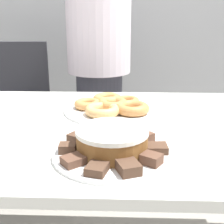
# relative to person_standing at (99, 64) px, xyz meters

# --- Properties ---
(table) EXTENTS (1.65, 0.91, 0.72)m
(table) POSITION_rel_person_standing_xyz_m (0.11, -0.85, -0.15)
(table) COLOR silver
(table) RESTS_ON ground_plane
(person_standing) EXTENTS (0.38, 0.38, 1.52)m
(person_standing) POSITION_rel_person_standing_xyz_m (0.00, 0.00, 0.00)
(person_standing) COLOR #383842
(person_standing) RESTS_ON ground_plane
(office_chair_left) EXTENTS (0.47, 0.47, 0.91)m
(office_chair_left) POSITION_rel_person_standing_xyz_m (-0.53, -0.02, -0.35)
(office_chair_left) COLOR black
(office_chair_left) RESTS_ON ground_plane
(plate_cake) EXTENTS (0.33, 0.33, 0.01)m
(plate_cake) POSITION_rel_person_standing_xyz_m (0.12, -1.10, -0.07)
(plate_cake) COLOR white
(plate_cake) RESTS_ON table
(plate_donuts) EXTENTS (0.38, 0.38, 0.01)m
(plate_donuts) POSITION_rel_person_standing_xyz_m (0.10, -0.70, -0.07)
(plate_donuts) COLOR white
(plate_donuts) RESTS_ON table
(frosted_cake) EXTENTS (0.20, 0.20, 0.07)m
(frosted_cake) POSITION_rel_person_standing_xyz_m (0.12, -1.10, -0.03)
(frosted_cake) COLOR brown
(frosted_cake) RESTS_ON plate_cake
(lamington_0) EXTENTS (0.05, 0.06, 0.02)m
(lamington_0) POSITION_rel_person_standing_xyz_m (0.15, -0.98, -0.05)
(lamington_0) COLOR #513828
(lamington_0) RESTS_ON plate_cake
(lamington_1) EXTENTS (0.06, 0.06, 0.02)m
(lamington_1) POSITION_rel_person_standing_xyz_m (0.07, -0.98, -0.05)
(lamington_1) COLOR #513828
(lamington_1) RESTS_ON plate_cake
(lamington_2) EXTENTS (0.07, 0.07, 0.02)m
(lamington_2) POSITION_rel_person_standing_xyz_m (0.02, -1.03, -0.05)
(lamington_2) COLOR #513828
(lamington_2) RESTS_ON plate_cake
(lamington_3) EXTENTS (0.05, 0.04, 0.02)m
(lamington_3) POSITION_rel_person_standing_xyz_m (-0.00, -1.10, -0.05)
(lamington_3) COLOR #513828
(lamington_3) RESTS_ON plate_cake
(lamington_4) EXTENTS (0.07, 0.07, 0.02)m
(lamington_4) POSITION_rel_person_standing_xyz_m (0.02, -1.17, -0.05)
(lamington_4) COLOR brown
(lamington_4) RESTS_ON plate_cake
(lamington_5) EXTENTS (0.06, 0.07, 0.02)m
(lamington_5) POSITION_rel_person_standing_xyz_m (0.09, -1.21, -0.05)
(lamington_5) COLOR #513828
(lamington_5) RESTS_ON plate_cake
(lamington_6) EXTENTS (0.07, 0.07, 0.03)m
(lamington_6) POSITION_rel_person_standing_xyz_m (0.16, -1.21, -0.05)
(lamington_6) COLOR #513828
(lamington_6) RESTS_ON plate_cake
(lamington_7) EXTENTS (0.06, 0.06, 0.03)m
(lamington_7) POSITION_rel_person_standing_xyz_m (0.22, -1.16, -0.05)
(lamington_7) COLOR brown
(lamington_7) RESTS_ON plate_cake
(lamington_8) EXTENTS (0.06, 0.05, 0.02)m
(lamington_8) POSITION_rel_person_standing_xyz_m (0.24, -1.09, -0.05)
(lamington_8) COLOR #513828
(lamington_8) RESTS_ON plate_cake
(lamington_9) EXTENTS (0.06, 0.06, 0.03)m
(lamington_9) POSITION_rel_person_standing_xyz_m (0.21, -1.02, -0.05)
(lamington_9) COLOR brown
(lamington_9) RESTS_ON plate_cake
(donut_0) EXTENTS (0.12, 0.12, 0.04)m
(donut_0) POSITION_rel_person_standing_xyz_m (0.10, -0.70, -0.04)
(donut_0) COLOR #C68447
(donut_0) RESTS_ON plate_donuts
(donut_1) EXTENTS (0.13, 0.13, 0.04)m
(donut_1) POSITION_rel_person_standing_xyz_m (0.07, -0.78, -0.04)
(donut_1) COLOR #E5AD66
(donut_1) RESTS_ON plate_donuts
(donut_2) EXTENTS (0.13, 0.13, 0.04)m
(donut_2) POSITION_rel_person_standing_xyz_m (0.18, -0.75, -0.04)
(donut_2) COLOR #C68447
(donut_2) RESTS_ON plate_donuts
(donut_3) EXTENTS (0.11, 0.11, 0.03)m
(donut_3) POSITION_rel_person_standing_xyz_m (0.16, -0.64, -0.05)
(donut_3) COLOR #C68447
(donut_3) RESTS_ON plate_donuts
(donut_4) EXTENTS (0.12, 0.12, 0.04)m
(donut_4) POSITION_rel_person_standing_xyz_m (0.08, -0.63, -0.04)
(donut_4) COLOR #D18E4C
(donut_4) RESTS_ON plate_donuts
(donut_5) EXTENTS (0.11, 0.11, 0.03)m
(donut_5) POSITION_rel_person_standing_xyz_m (0.01, -0.69, -0.04)
(donut_5) COLOR #D18E4C
(donut_5) RESTS_ON plate_donuts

